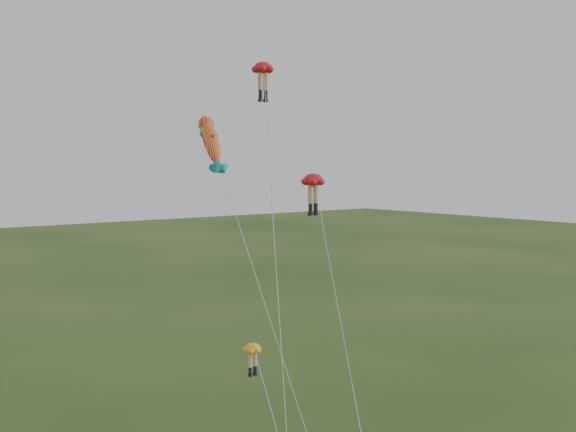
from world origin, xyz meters
TOP-DOWN VIEW (x-y plane):
  - legs_kite_red_high at (3.91, 10.22)m, footprint 7.02×11.57m
  - legs_kite_red_mid at (4.25, 6.12)m, footprint 3.91×8.84m
  - legs_kite_yellow at (-2.83, 1.31)m, footprint 0.83×4.15m
  - fish_kite at (-0.11, 9.31)m, footprint 1.51×12.14m

SIDE VIEW (x-z plane):
  - legs_kite_yellow at x=-2.83m, z-range 3.12..11.04m
  - legs_kite_red_mid at x=4.25m, z-range 6.60..21.38m
  - fish_kite at x=-0.11m, z-range 7.38..25.52m
  - legs_kite_red_high at x=3.91m, z-range 9.59..30.69m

